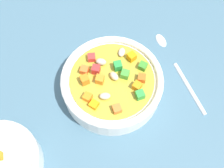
% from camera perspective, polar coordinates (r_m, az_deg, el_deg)
% --- Properties ---
extents(ground_plane, '(1.40, 1.40, 0.02)m').
position_cam_1_polar(ground_plane, '(0.62, 0.00, -1.49)').
color(ground_plane, '#42667A').
extents(soup_bowl_main, '(0.21, 0.21, 0.07)m').
position_cam_1_polar(soup_bowl_main, '(0.59, 0.00, 0.16)').
color(soup_bowl_main, white).
rests_on(soup_bowl_main, ground_plane).
extents(spoon, '(0.09, 0.21, 0.01)m').
position_cam_1_polar(spoon, '(0.65, 13.04, 3.31)').
color(spoon, silver).
rests_on(spoon, ground_plane).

